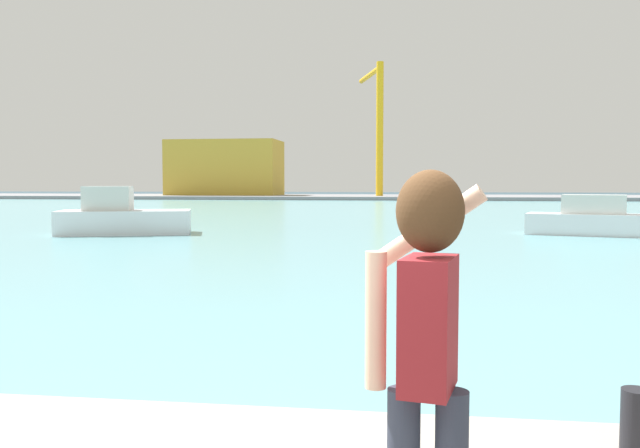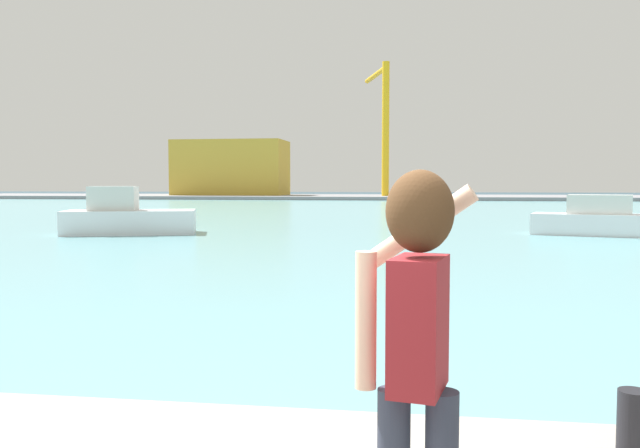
{
  "view_description": "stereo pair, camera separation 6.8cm",
  "coord_description": "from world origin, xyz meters",
  "px_view_note": "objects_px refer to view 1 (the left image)",
  "views": [
    {
      "loc": [
        0.9,
        -2.74,
        2.27
      ],
      "look_at": [
        -0.1,
        4.32,
        1.83
      ],
      "focal_mm": 36.81,
      "sensor_mm": 36.0,
      "label": 1
    },
    {
      "loc": [
        0.96,
        -2.73,
        2.27
      ],
      "look_at": [
        -0.1,
        4.32,
        1.83
      ],
      "focal_mm": 36.81,
      "sensor_mm": 36.0,
      "label": 2
    }
  ],
  "objects_px": {
    "harbor_bollard": "(636,422)",
    "boat_moored": "(122,217)",
    "port_crane": "(377,115)",
    "boat_moored_2": "(612,221)",
    "warehouse_left": "(225,168)",
    "person_photographer": "(426,332)"
  },
  "relations": [
    {
      "from": "person_photographer",
      "to": "harbor_bollard",
      "type": "bearing_deg",
      "value": -30.57
    },
    {
      "from": "boat_moored",
      "to": "boat_moored_2",
      "type": "xyz_separation_m",
      "value": [
        21.16,
        2.04,
        -0.12
      ]
    },
    {
      "from": "boat_moored_2",
      "to": "boat_moored",
      "type": "bearing_deg",
      "value": -157.71
    },
    {
      "from": "warehouse_left",
      "to": "port_crane",
      "type": "xyz_separation_m",
      "value": [
        22.75,
        -2.1,
        7.29
      ]
    },
    {
      "from": "boat_moored",
      "to": "port_crane",
      "type": "bearing_deg",
      "value": 66.14
    },
    {
      "from": "boat_moored",
      "to": "boat_moored_2",
      "type": "relative_size",
      "value": 0.81
    },
    {
      "from": "harbor_bollard",
      "to": "boat_moored_2",
      "type": "relative_size",
      "value": 0.05
    },
    {
      "from": "boat_moored_2",
      "to": "person_photographer",
      "type": "bearing_deg",
      "value": -90.72
    },
    {
      "from": "person_photographer",
      "to": "port_crane",
      "type": "xyz_separation_m",
      "value": [
        -5.04,
        90.51,
        10.16
      ]
    },
    {
      "from": "harbor_bollard",
      "to": "port_crane",
      "type": "xyz_separation_m",
      "value": [
        -6.36,
        89.03,
        11.02
      ]
    },
    {
      "from": "warehouse_left",
      "to": "boat_moored_2",
      "type": "bearing_deg",
      "value": -61.24
    },
    {
      "from": "person_photographer",
      "to": "warehouse_left",
      "type": "height_order",
      "value": "warehouse_left"
    },
    {
      "from": "person_photographer",
      "to": "port_crane",
      "type": "bearing_deg",
      "value": 14.43
    },
    {
      "from": "warehouse_left",
      "to": "person_photographer",
      "type": "bearing_deg",
      "value": -73.3
    },
    {
      "from": "person_photographer",
      "to": "boat_moored",
      "type": "distance_m",
      "value": 27.74
    },
    {
      "from": "person_photographer",
      "to": "boat_moored_2",
      "type": "distance_m",
      "value": 27.96
    },
    {
      "from": "warehouse_left",
      "to": "port_crane",
      "type": "height_order",
      "value": "port_crane"
    },
    {
      "from": "person_photographer",
      "to": "boat_moored",
      "type": "height_order",
      "value": "person_photographer"
    },
    {
      "from": "harbor_bollard",
      "to": "boat_moored_2",
      "type": "height_order",
      "value": "boat_moored_2"
    },
    {
      "from": "harbor_bollard",
      "to": "boat_moored",
      "type": "height_order",
      "value": "boat_moored"
    },
    {
      "from": "port_crane",
      "to": "harbor_bollard",
      "type": "bearing_deg",
      "value": -85.91
    },
    {
      "from": "boat_moored_2",
      "to": "port_crane",
      "type": "distance_m",
      "value": 66.21
    }
  ]
}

